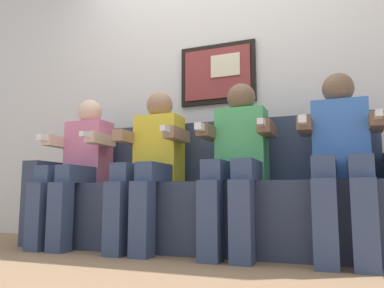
{
  "coord_description": "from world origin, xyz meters",
  "views": [
    {
      "loc": [
        0.92,
        -2.18,
        0.36
      ],
      "look_at": [
        0.0,
        0.15,
        0.7
      ],
      "focal_mm": 36.06,
      "sensor_mm": 36.0,
      "label": 1
    }
  ],
  "objects_px": {
    "person_right_center": "(238,157)",
    "person_rightmost": "(341,153)",
    "couch": "(201,203)",
    "person_leftmost": "(78,163)",
    "person_left_center": "(151,160)"
  },
  "relations": [
    {
      "from": "person_leftmost",
      "to": "person_right_center",
      "type": "distance_m",
      "value": 1.22
    },
    {
      "from": "person_left_center",
      "to": "person_leftmost",
      "type": "bearing_deg",
      "value": -179.96
    },
    {
      "from": "person_leftmost",
      "to": "person_right_center",
      "type": "relative_size",
      "value": 1.0
    },
    {
      "from": "person_right_center",
      "to": "couch",
      "type": "bearing_deg",
      "value": 150.89
    },
    {
      "from": "couch",
      "to": "person_rightmost",
      "type": "height_order",
      "value": "person_rightmost"
    },
    {
      "from": "person_leftmost",
      "to": "person_right_center",
      "type": "bearing_deg",
      "value": 0.0
    },
    {
      "from": "couch",
      "to": "person_leftmost",
      "type": "bearing_deg",
      "value": -169.49
    },
    {
      "from": "person_left_center",
      "to": "person_rightmost",
      "type": "bearing_deg",
      "value": -0.02
    },
    {
      "from": "person_right_center",
      "to": "person_rightmost",
      "type": "height_order",
      "value": "same"
    },
    {
      "from": "person_left_center",
      "to": "person_right_center",
      "type": "bearing_deg",
      "value": -0.04
    },
    {
      "from": "person_rightmost",
      "to": "person_right_center",
      "type": "bearing_deg",
      "value": 180.0
    },
    {
      "from": "person_leftmost",
      "to": "person_right_center",
      "type": "xyz_separation_m",
      "value": [
        1.22,
        0.0,
        0.0
      ]
    },
    {
      "from": "couch",
      "to": "person_left_center",
      "type": "bearing_deg",
      "value": -150.93
    },
    {
      "from": "couch",
      "to": "person_rightmost",
      "type": "bearing_deg",
      "value": -10.51
    },
    {
      "from": "person_leftmost",
      "to": "person_rightmost",
      "type": "xyz_separation_m",
      "value": [
        1.82,
        0.0,
        0.0
      ]
    }
  ]
}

